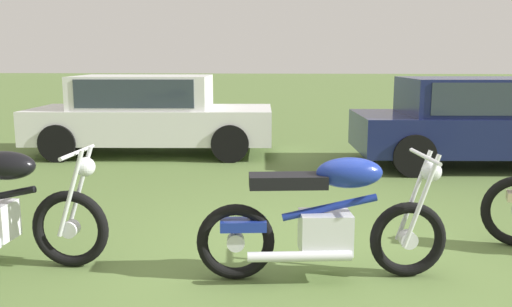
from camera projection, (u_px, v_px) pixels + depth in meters
The scene contains 4 objects.
ground_plane at pixel (311, 264), 4.62m from camera, with size 120.00×120.00×0.00m, color #567038.
motorcycle_blue at pixel (326, 219), 4.25m from camera, with size 1.99×0.68×1.02m.
car_white at pixel (149, 111), 9.86m from camera, with size 4.42×2.05×1.43m.
car_navy at pixel (479, 117), 8.71m from camera, with size 4.13×2.07×1.43m.
Camera 1 is at (-0.15, -4.41, 1.73)m, focal length 37.92 mm.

